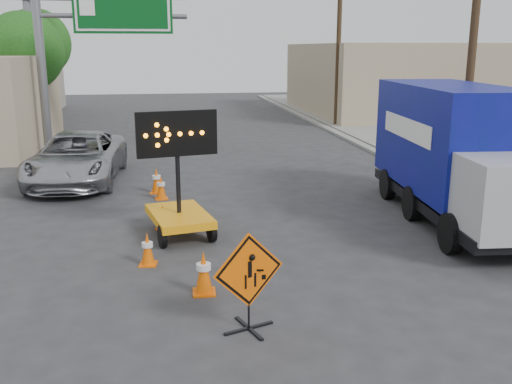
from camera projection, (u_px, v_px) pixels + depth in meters
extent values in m
plane|color=#2D2D30|center=(291.00, 363.00, 8.07)|extent=(100.00, 100.00, 0.00)
cube|color=gray|center=(381.00, 154.00, 23.53)|extent=(0.40, 60.00, 0.12)
cube|color=gray|center=(434.00, 152.00, 23.89)|extent=(4.00, 60.00, 0.15)
cube|color=tan|center=(382.00, 79.00, 38.24)|extent=(10.00, 14.00, 4.60)
cylinder|color=slate|center=(42.00, 71.00, 23.44)|extent=(0.36, 0.36, 6.80)
cylinder|color=slate|center=(113.00, 16.00, 23.37)|extent=(6.00, 0.20, 0.20)
cube|color=#054515|center=(123.00, 8.00, 23.24)|extent=(4.00, 0.10, 2.00)
cube|color=silver|center=(123.00, 8.00, 23.18)|extent=(3.80, 0.01, 1.80)
cylinder|color=slate|center=(31.00, 45.00, 30.51)|extent=(0.44, 0.44, 9.00)
cylinder|color=#3F2A1B|center=(473.00, 42.00, 17.79)|extent=(0.26, 0.26, 9.00)
cylinder|color=#3F2A1B|center=(339.00, 45.00, 31.18)|extent=(0.26, 0.26, 9.00)
cylinder|color=#3F2A1B|center=(29.00, 106.00, 27.47)|extent=(0.28, 0.28, 3.25)
sphere|color=#1C4E16|center=(24.00, 51.00, 26.84)|extent=(3.71, 3.71, 3.71)
cylinder|color=#3F2A1B|center=(41.00, 91.00, 34.92)|extent=(0.28, 0.28, 3.58)
sphere|color=#1C4E16|center=(36.00, 43.00, 34.23)|extent=(4.10, 4.10, 4.10)
cube|color=black|center=(249.00, 328.00, 9.02)|extent=(0.83, 0.34, 0.04)
cube|color=black|center=(249.00, 328.00, 9.02)|extent=(0.34, 0.83, 0.04)
cylinder|color=black|center=(249.00, 310.00, 8.94)|extent=(0.03, 0.03, 0.67)
cube|color=#EC5B04|center=(249.00, 270.00, 8.78)|extent=(1.15, 0.43, 1.21)
cube|color=black|center=(249.00, 270.00, 8.78)|extent=(1.07, 0.39, 1.13)
cube|color=orange|center=(179.00, 216.00, 13.47)|extent=(1.65, 2.29, 0.19)
cylinder|color=black|center=(178.00, 167.00, 13.18)|extent=(0.10, 0.10, 2.28)
cube|color=black|center=(176.00, 133.00, 12.99)|extent=(1.85, 0.49, 1.04)
imported|color=#AAACB1|center=(77.00, 158.00, 18.79)|extent=(3.00, 5.95, 1.62)
cube|color=black|center=(454.00, 201.00, 14.56)|extent=(2.77, 7.27, 0.27)
cube|color=#08145E|center=(445.00, 136.00, 14.86)|extent=(2.71, 5.69, 2.66)
cube|color=#EC5B04|center=(204.00, 292.00, 10.36)|extent=(0.43, 0.43, 0.03)
cone|color=#EC5B04|center=(204.00, 271.00, 10.26)|extent=(0.32, 0.32, 0.78)
cylinder|color=silver|center=(204.00, 267.00, 10.23)|extent=(0.26, 0.26, 0.11)
cube|color=#EC5B04|center=(148.00, 264.00, 11.71)|extent=(0.39, 0.39, 0.03)
cone|color=#EC5B04|center=(147.00, 248.00, 11.63)|extent=(0.27, 0.27, 0.66)
cylinder|color=silver|center=(147.00, 245.00, 11.61)|extent=(0.22, 0.22, 0.10)
cube|color=#EC5B04|center=(163.00, 229.00, 13.95)|extent=(0.42, 0.42, 0.03)
cone|color=#EC5B04|center=(163.00, 217.00, 13.87)|extent=(0.25, 0.25, 0.61)
cylinder|color=silver|center=(163.00, 214.00, 13.86)|extent=(0.21, 0.21, 0.09)
cube|color=#EC5B04|center=(162.00, 199.00, 16.80)|extent=(0.40, 0.40, 0.03)
cone|color=#EC5B04|center=(161.00, 187.00, 16.72)|extent=(0.28, 0.28, 0.69)
cylinder|color=silver|center=(161.00, 184.00, 16.70)|extent=(0.23, 0.23, 0.10)
cube|color=#EC5B04|center=(157.00, 192.00, 17.52)|extent=(0.47, 0.47, 0.03)
cone|color=#EC5B04|center=(157.00, 180.00, 17.43)|extent=(0.31, 0.31, 0.76)
cylinder|color=silver|center=(156.00, 177.00, 17.40)|extent=(0.26, 0.26, 0.11)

